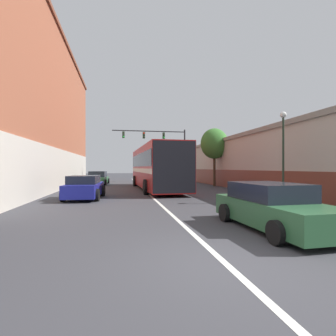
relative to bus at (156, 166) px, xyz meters
name	(u,v)px	position (x,y,z in m)	size (l,w,h in m)	color
ground_plane	(225,263)	(-0.97, -16.58, -1.90)	(160.00, 160.00, 0.00)	#38383D
lane_center_line	(145,190)	(-0.97, -0.64, -1.90)	(0.14, 43.87, 0.01)	silver
building_left_brick	(19,110)	(-10.97, 2.04, 4.56)	(7.34, 28.19, 12.70)	#995138
building_right_storefront	(274,160)	(9.59, -1.65, 0.46)	(6.44, 24.30, 4.50)	#B7B2A3
bus	(156,166)	(0.00, 0.00, 0.00)	(3.25, 13.06, 3.39)	maroon
hatchback_foreground	(273,207)	(1.46, -14.29, -1.28)	(2.13, 4.42, 1.32)	#285633
parked_car_left_near	(85,187)	(-4.84, -5.71, -1.26)	(2.12, 4.22, 1.32)	navy
parked_car_left_mid	(98,178)	(-5.11, 7.13, -1.25)	(2.23, 4.30, 1.39)	#285633
traffic_signal_gantry	(161,142)	(2.22, 11.28, 3.05)	(9.16, 0.36, 6.61)	black
street_lamp	(283,152)	(4.95, -9.65, 0.64)	(0.30, 0.30, 4.50)	#233323
street_tree_near	(214,144)	(5.95, 2.44, 2.12)	(2.62, 2.36, 5.49)	#3D2D1E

